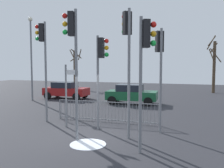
# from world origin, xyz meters

# --- Properties ---
(ground_plane) EXTENTS (60.00, 60.00, 0.00)m
(ground_plane) POSITION_xyz_m (0.00, 0.00, 0.00)
(ground_plane) COLOR #2D2D33
(traffic_light_foreground_right) EXTENTS (0.56, 0.36, 5.04)m
(traffic_light_foreground_right) POSITION_xyz_m (-0.21, -0.79, 3.68)
(traffic_light_foreground_right) COLOR slate
(traffic_light_foreground_right) RESTS_ON ground
(traffic_light_foreground_left) EXTENTS (0.56, 0.36, 5.14)m
(traffic_light_foreground_left) POSITION_xyz_m (-3.17, 1.63, 3.75)
(traffic_light_foreground_left) COLOR slate
(traffic_light_foreground_left) RESTS_ON ground
(traffic_light_mid_right) EXTENTS (0.53, 0.40, 4.51)m
(traffic_light_mid_right) POSITION_xyz_m (2.65, -1.22, 3.30)
(traffic_light_mid_right) COLOR slate
(traffic_light_mid_right) RESTS_ON ground
(traffic_light_mid_left) EXTENTS (0.46, 0.47, 5.14)m
(traffic_light_mid_left) POSITION_xyz_m (1.67, 0.24, 3.75)
(traffic_light_mid_left) COLOR slate
(traffic_light_mid_left) RESTS_ON ground
(traffic_light_rear_right) EXTENTS (0.57, 0.33, 4.26)m
(traffic_light_rear_right) POSITION_xyz_m (0.23, 1.08, 3.12)
(traffic_light_rear_right) COLOR slate
(traffic_light_rear_right) RESTS_ON ground
(traffic_light_rear_left) EXTENTS (0.43, 0.50, 4.50)m
(traffic_light_rear_left) POSITION_xyz_m (2.77, 1.51, 3.30)
(traffic_light_rear_left) COLOR slate
(traffic_light_rear_left) RESTS_ON ground
(direction_sign_post) EXTENTS (0.77, 0.25, 2.97)m
(direction_sign_post) POSITION_xyz_m (-1.43, 0.94, 1.67)
(direction_sign_post) COLOR slate
(direction_sign_post) RESTS_ON ground
(pedestrian_guard_railing) EXTENTS (5.51, 0.14, 1.07)m
(pedestrian_guard_railing) POSITION_xyz_m (-0.00, 2.51, 0.55)
(pedestrian_guard_railing) COLOR slate
(pedestrian_guard_railing) RESTS_ON ground
(car_red_near) EXTENTS (3.84, 2.00, 1.47)m
(car_red_near) POSITION_xyz_m (-6.33, 9.64, 0.77)
(car_red_near) COLOR maroon
(car_red_near) RESTS_ON ground
(car_green_mid) EXTENTS (3.86, 2.05, 1.47)m
(car_green_mid) POSITION_xyz_m (-0.22, 8.76, 0.77)
(car_green_mid) COLOR #195933
(car_green_mid) RESTS_ON ground
(street_lamp) EXTENTS (0.36, 0.36, 6.85)m
(street_lamp) POSITION_xyz_m (-8.48, 7.81, 4.18)
(street_lamp) COLOR slate
(street_lamp) RESTS_ON ground
(bare_tree_left) EXTENTS (1.74, 1.97, 4.93)m
(bare_tree_left) POSITION_xyz_m (-9.87, 18.37, 2.63)
(bare_tree_left) COLOR #473828
(bare_tree_left) RESTS_ON ground
(bare_tree_right) EXTENTS (1.47, 1.48, 6.13)m
(bare_tree_right) POSITION_xyz_m (6.31, 18.47, 3.01)
(bare_tree_right) COLOR #473828
(bare_tree_right) RESTS_ON ground
(snow_patch_kerb) EXTENTS (1.35, 1.35, 0.01)m
(snow_patch_kerb) POSITION_xyz_m (0.51, -1.04, 0.01)
(snow_patch_kerb) COLOR white
(snow_patch_kerb) RESTS_ON ground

